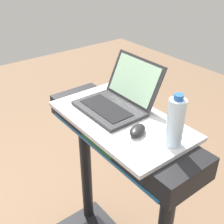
# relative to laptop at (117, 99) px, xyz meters

# --- Properties ---
(desk_board) EXTENTS (0.70, 0.39, 0.02)m
(desk_board) POSITION_rel_laptop_xyz_m (0.09, -0.05, -0.06)
(desk_board) COLOR silver
(desk_board) RESTS_ON treadmill_base
(laptop) EXTENTS (0.33, 0.33, 0.23)m
(laptop) POSITION_rel_laptop_xyz_m (0.00, 0.00, 0.00)
(laptop) COLOR #2D2D30
(laptop) RESTS_ON desk_board
(computer_mouse) EXTENTS (0.10, 0.12, 0.03)m
(computer_mouse) POSITION_rel_laptop_xyz_m (0.24, -0.08, -0.03)
(computer_mouse) COLOR black
(computer_mouse) RESTS_ON desk_board
(water_bottle) EXTENTS (0.07, 0.07, 0.23)m
(water_bottle) POSITION_rel_laptop_xyz_m (0.38, -0.01, 0.06)
(water_bottle) COLOR silver
(water_bottle) RESTS_ON desk_board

